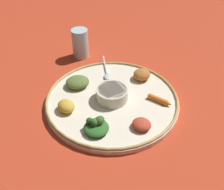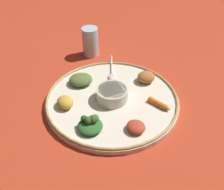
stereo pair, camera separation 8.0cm
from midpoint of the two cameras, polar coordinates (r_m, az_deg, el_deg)
The scene contains 12 objects.
ground_plane at distance 0.82m, azimuth -2.79°, elevation -1.76°, with size 2.40×2.40×0.00m, color #B7381E.
platter at distance 0.82m, azimuth -2.81°, elevation -1.35°, with size 0.40×0.40×0.02m, color beige.
platter_rim at distance 0.81m, azimuth -2.83°, elevation -0.77°, with size 0.40×0.40×0.01m, color tan.
center_bowl at distance 0.80m, azimuth -2.87°, elevation 0.19°, with size 0.10×0.10×0.04m.
spoon at distance 0.92m, azimuth -3.72°, elevation 4.84°, with size 0.15×0.02×0.01m.
greens_pile at distance 0.71m, azimuth -6.54°, elevation -6.59°, with size 0.09×0.09×0.04m.
carrot_near_spoon at distance 0.80m, azimuth 7.16°, elevation -1.18°, with size 0.06×0.07×0.02m.
mound_berbere_red at distance 0.72m, azimuth 3.06°, elevation -6.32°, with size 0.05×0.05×0.02m, color #B73D28.
mound_chickpea at distance 0.88m, azimuth 3.71°, elevation 4.22°, with size 0.06×0.05×0.03m, color #B2662D.
mound_lentil_yellow at distance 0.78m, azimuth -12.53°, elevation -2.43°, with size 0.05×0.05×0.03m, color gold.
mound_collards at distance 0.87m, azimuth -9.92°, elevation 2.59°, with size 0.07×0.06×0.03m, color #567033.
drinking_glass at distance 1.03m, azimuth -8.91°, elevation 10.24°, with size 0.06×0.06×0.11m.
Camera 1 is at (-0.61, 0.09, 0.54)m, focal length 43.54 mm.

